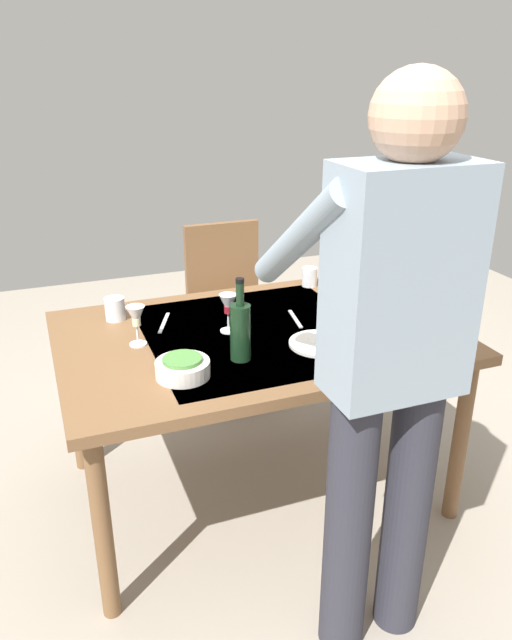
{
  "coord_description": "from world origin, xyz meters",
  "views": [
    {
      "loc": [
        0.76,
        2.0,
        1.69
      ],
      "look_at": [
        0.0,
        0.0,
        0.79
      ],
      "focal_mm": 34.41,
      "sensor_mm": 36.0,
      "label": 1
    }
  ],
  "objects_px": {
    "side_bowl_salad": "(183,367)",
    "side_bowl_bread": "(347,281)",
    "person_server": "(389,358)",
    "chair_near": "(228,299)",
    "wine_glass_left": "(136,318)",
    "serving_bowl_pasta": "(372,315)",
    "dining_table": "(256,349)",
    "wine_bottle": "(240,330)",
    "wine_glass_right": "(228,306)",
    "water_cup_near_left": "(395,341)",
    "dinner_plate_near": "(320,343)",
    "water_cup_near_right": "(115,309)",
    "water_cup_far_left": "(309,277)"
  },
  "relations": [
    {
      "from": "person_server",
      "to": "wine_glass_right",
      "type": "xyz_separation_m",
      "value": [
        0.19,
        -0.8,
        -0.12
      ]
    },
    {
      "from": "wine_bottle",
      "to": "wine_glass_right",
      "type": "height_order",
      "value": "wine_bottle"
    },
    {
      "from": "wine_glass_right",
      "to": "side_bowl_salad",
      "type": "height_order",
      "value": "wine_glass_right"
    },
    {
      "from": "wine_glass_right",
      "to": "side_bowl_bread",
      "type": "xyz_separation_m",
      "value": [
        -0.66,
        -0.27,
        -0.07
      ]
    },
    {
      "from": "chair_near",
      "to": "person_server",
      "type": "relative_size",
      "value": 0.54
    },
    {
      "from": "side_bowl_bread",
      "to": "dinner_plate_near",
      "type": "relative_size",
      "value": 0.7
    },
    {
      "from": "water_cup_near_right",
      "to": "side_bowl_bread",
      "type": "distance_m",
      "value": 1.04
    },
    {
      "from": "side_bowl_bread",
      "to": "wine_bottle",
      "type": "bearing_deg",
      "value": 36.09
    },
    {
      "from": "wine_glass_left",
      "to": "serving_bowl_pasta",
      "type": "relative_size",
      "value": 0.5
    },
    {
      "from": "serving_bowl_pasta",
      "to": "side_bowl_bread",
      "type": "distance_m",
      "value": 0.4
    },
    {
      "from": "side_bowl_salad",
      "to": "side_bowl_bread",
      "type": "relative_size",
      "value": 1.12
    },
    {
      "from": "person_server",
      "to": "dinner_plate_near",
      "type": "relative_size",
      "value": 7.34
    },
    {
      "from": "wine_glass_right",
      "to": "serving_bowl_pasta",
      "type": "distance_m",
      "value": 0.57
    },
    {
      "from": "water_cup_near_left",
      "to": "side_bowl_bread",
      "type": "bearing_deg",
      "value": -104.62
    },
    {
      "from": "person_server",
      "to": "water_cup_far_left",
      "type": "height_order",
      "value": "person_server"
    },
    {
      "from": "dining_table",
      "to": "dinner_plate_near",
      "type": "distance_m",
      "value": 0.27
    },
    {
      "from": "wine_glass_right",
      "to": "side_bowl_bread",
      "type": "bearing_deg",
      "value": -157.91
    },
    {
      "from": "wine_glass_left",
      "to": "side_bowl_salad",
      "type": "bearing_deg",
      "value": 107.32
    },
    {
      "from": "water_cup_near_left",
      "to": "dinner_plate_near",
      "type": "bearing_deg",
      "value": -35.62
    },
    {
      "from": "person_server",
      "to": "serving_bowl_pasta",
      "type": "xyz_separation_m",
      "value": [
        -0.37,
        -0.68,
        -0.19
      ]
    },
    {
      "from": "person_server",
      "to": "side_bowl_bread",
      "type": "relative_size",
      "value": 10.56
    },
    {
      "from": "wine_glass_left",
      "to": "water_cup_far_left",
      "type": "bearing_deg",
      "value": -157.45
    },
    {
      "from": "wine_bottle",
      "to": "person_server",
      "type": "bearing_deg",
      "value": 111.55
    },
    {
      "from": "chair_near",
      "to": "water_cup_near_right",
      "type": "bearing_deg",
      "value": 40.54
    },
    {
      "from": "wine_glass_left",
      "to": "person_server",
      "type": "bearing_deg",
      "value": 123.57
    },
    {
      "from": "side_bowl_bread",
      "to": "dinner_plate_near",
      "type": "distance_m",
      "value": 0.63
    },
    {
      "from": "wine_bottle",
      "to": "wine_glass_left",
      "type": "distance_m",
      "value": 0.39
    },
    {
      "from": "water_cup_near_right",
      "to": "side_bowl_salad",
      "type": "xyz_separation_m",
      "value": [
        -0.13,
        0.57,
        -0.01
      ]
    },
    {
      "from": "person_server",
      "to": "wine_bottle",
      "type": "relative_size",
      "value": 5.71
    },
    {
      "from": "chair_near",
      "to": "wine_glass_left",
      "type": "relative_size",
      "value": 6.03
    },
    {
      "from": "wine_glass_left",
      "to": "side_bowl_bread",
      "type": "bearing_deg",
      "value": -165.29
    },
    {
      "from": "wine_bottle",
      "to": "water_cup_far_left",
      "type": "height_order",
      "value": "wine_bottle"
    },
    {
      "from": "chair_near",
      "to": "wine_glass_left",
      "type": "distance_m",
      "value": 1.09
    },
    {
      "from": "chair_near",
      "to": "serving_bowl_pasta",
      "type": "xyz_separation_m",
      "value": [
        -0.28,
        0.96,
        0.24
      ]
    },
    {
      "from": "chair_near",
      "to": "water_cup_near_left",
      "type": "distance_m",
      "value": 1.27
    },
    {
      "from": "person_server",
      "to": "side_bowl_salad",
      "type": "bearing_deg",
      "value": -49.09
    },
    {
      "from": "person_server",
      "to": "dinner_plate_near",
      "type": "bearing_deg",
      "value": -98.62
    },
    {
      "from": "dining_table",
      "to": "side_bowl_bread",
      "type": "distance_m",
      "value": 0.65
    },
    {
      "from": "serving_bowl_pasta",
      "to": "wine_glass_left",
      "type": "bearing_deg",
      "value": -8.0
    },
    {
      "from": "wine_glass_right",
      "to": "water_cup_far_left",
      "type": "relative_size",
      "value": 1.73
    },
    {
      "from": "chair_near",
      "to": "wine_glass_left",
      "type": "height_order",
      "value": "chair_near"
    },
    {
      "from": "wine_glass_left",
      "to": "water_cup_near_left",
      "type": "relative_size",
      "value": 1.56
    },
    {
      "from": "dining_table",
      "to": "chair_near",
      "type": "xyz_separation_m",
      "value": [
        -0.18,
        -0.88,
        -0.14
      ]
    },
    {
      "from": "dining_table",
      "to": "wine_bottle",
      "type": "relative_size",
      "value": 5.03
    },
    {
      "from": "chair_near",
      "to": "person_server",
      "type": "height_order",
      "value": "person_server"
    },
    {
      "from": "person_server",
      "to": "chair_near",
      "type": "bearing_deg",
      "value": -93.0
    },
    {
      "from": "person_server",
      "to": "side_bowl_salad",
      "type": "relative_size",
      "value": 9.38
    },
    {
      "from": "water_cup_far_left",
      "to": "serving_bowl_pasta",
      "type": "bearing_deg",
      "value": 94.97
    },
    {
      "from": "wine_glass_right",
      "to": "serving_bowl_pasta",
      "type": "height_order",
      "value": "wine_glass_right"
    },
    {
      "from": "wine_bottle",
      "to": "water_cup_near_left",
      "type": "relative_size",
      "value": 3.06
    }
  ]
}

